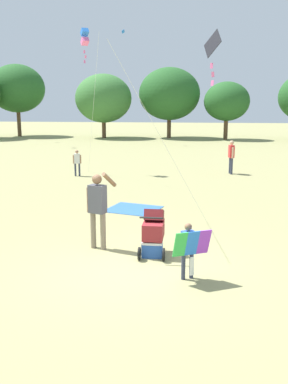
{
  "coord_description": "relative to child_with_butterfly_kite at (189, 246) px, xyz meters",
  "views": [
    {
      "loc": [
        1.06,
        -8.09,
        3.32
      ],
      "look_at": [
        0.0,
        1.32,
        1.3
      ],
      "focal_mm": 39.91,
      "sensor_mm": 36.0,
      "label": 1
    }
  ],
  "objects": [
    {
      "name": "picnic_blanket",
      "position": [
        -1.76,
        5.2,
        -0.66
      ],
      "size": [
        1.86,
        1.73,
        0.02
      ],
      "primitive_type": "cube",
      "rotation": [
        0.0,
        0.0,
        -0.28
      ],
      "color": "#3366B2",
      "rests_on": "ground"
    },
    {
      "name": "person_adult_flyer",
      "position": [
        -2.06,
        1.52,
        0.38
      ],
      "size": [
        0.66,
        0.52,
        1.81
      ],
      "color": "#7F705B",
      "rests_on": "ground"
    },
    {
      "name": "stroller",
      "position": [
        -0.78,
        1.31,
        -0.06
      ],
      "size": [
        0.56,
        1.08,
        1.03
      ],
      "color": "black",
      "rests_on": "ground"
    },
    {
      "name": "kite_orange_delta",
      "position": [
        -4.9,
        12.21,
        5.46
      ],
      "size": [
        1.52,
        3.14,
        6.54
      ],
      "color": "blue",
      "rests_on": "ground"
    },
    {
      "name": "kite_adult_black",
      "position": [
        0.41,
        3.94,
        3.89
      ],
      "size": [
        2.52,
        2.75,
        5.17
      ],
      "color": "black",
      "rests_on": "ground"
    },
    {
      "name": "person_red_shirt",
      "position": [
        -5.1,
        10.93,
        0.03
      ],
      "size": [
        0.37,
        0.2,
        1.18
      ],
      "color": "#33384C",
      "rests_on": "ground"
    },
    {
      "name": "child_with_butterfly_kite",
      "position": [
        0.0,
        0.0,
        0.0
      ],
      "size": [
        0.72,
        0.51,
        1.1
      ],
      "color": "#33384C",
      "rests_on": "ground"
    },
    {
      "name": "cooler_box",
      "position": [
        -0.79,
        1.15,
        -0.49
      ],
      "size": [
        0.45,
        0.33,
        0.35
      ],
      "color": "#2D5BB7",
      "rests_on": "ground"
    },
    {
      "name": "ground_plane",
      "position": [
        -1.05,
        0.45,
        -0.67
      ],
      "size": [
        120.0,
        120.0,
        0.0
      ],
      "primitive_type": "plane",
      "color": "#938E5B"
    },
    {
      "name": "treeline_distant",
      "position": [
        -6.88,
        31.05,
        3.24
      ],
      "size": [
        34.2,
        7.61,
        6.72
      ],
      "color": "brown",
      "rests_on": "ground"
    },
    {
      "name": "person_sitting_far",
      "position": [
        1.84,
        12.29,
        0.25
      ],
      "size": [
        0.27,
        0.49,
        1.55
      ],
      "color": "#33384C",
      "rests_on": "ground"
    }
  ]
}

